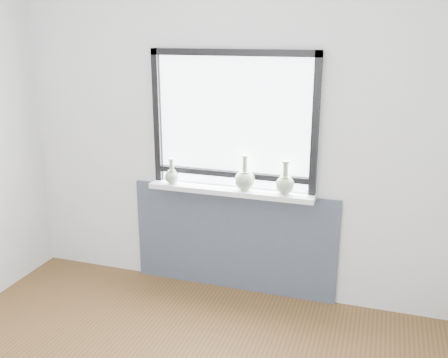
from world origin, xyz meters
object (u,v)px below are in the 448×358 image
(vase_a, at_px, (172,176))
(vase_b, at_px, (245,179))
(windowsill, at_px, (230,191))
(vase_c, at_px, (285,183))

(vase_a, relative_size, vase_b, 0.76)
(windowsill, bearing_deg, vase_c, 0.16)
(vase_a, height_order, vase_c, vase_c)
(windowsill, height_order, vase_a, vase_a)
(vase_c, bearing_deg, vase_a, -178.43)
(vase_a, xyz_separation_m, vase_b, (0.60, 0.03, 0.02))
(windowsill, distance_m, vase_c, 0.44)
(windowsill, height_order, vase_b, vase_b)
(vase_b, height_order, vase_c, vase_b)
(vase_a, relative_size, vase_c, 0.80)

